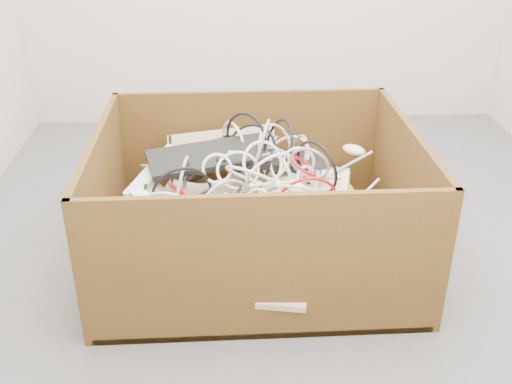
{
  "coord_description": "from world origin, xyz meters",
  "views": [
    {
      "loc": [
        -0.3,
        -2.29,
        1.43
      ],
      "look_at": [
        -0.17,
        -0.13,
        0.3
      ],
      "focal_mm": 42.37,
      "sensor_mm": 36.0,
      "label": 1
    }
  ],
  "objects": [
    {
      "name": "mice_scatter",
      "position": [
        -0.22,
        -0.15,
        0.36
      ],
      "size": [
        1.0,
        0.68,
        0.17
      ],
      "color": "beige",
      "rests_on": "keyboard_pile"
    },
    {
      "name": "keyboard_pile",
      "position": [
        -0.2,
        -0.12,
        0.28
      ],
      "size": [
        1.16,
        0.98,
        0.38
      ],
      "color": "#C9B88E",
      "rests_on": "cardboard_box"
    },
    {
      "name": "power_strip_left",
      "position": [
        -0.58,
        -0.1,
        0.38
      ],
      "size": [
        0.21,
        0.31,
        0.13
      ],
      "primitive_type": "cube",
      "rotation": [
        0.14,
        -0.26,
        1.05
      ],
      "color": "silver",
      "rests_on": "keyboard_pile"
    },
    {
      "name": "ground",
      "position": [
        0.0,
        0.0,
        0.0
      ],
      "size": [
        3.0,
        3.0,
        0.0
      ],
      "primitive_type": "plane",
      "color": "#565659",
      "rests_on": "ground"
    },
    {
      "name": "power_strip_right",
      "position": [
        -0.52,
        -0.39,
        0.35
      ],
      "size": [
        0.27,
        0.26,
        0.1
      ],
      "primitive_type": "cube",
      "rotation": [
        -0.1,
        0.17,
        -0.77
      ],
      "color": "silver",
      "rests_on": "keyboard_pile"
    },
    {
      "name": "cardboard_box",
      "position": [
        -0.19,
        -0.15,
        0.14
      ],
      "size": [
        1.24,
        1.03,
        0.58
      ],
      "color": "#3E270F",
      "rests_on": "ground"
    },
    {
      "name": "vga_plug",
      "position": [
        0.07,
        -0.1,
        0.37
      ],
      "size": [
        0.06,
        0.06,
        0.03
      ],
      "primitive_type": "cube",
      "rotation": [
        0.09,
        0.14,
        -0.52
      ],
      "color": "#0D0DC6",
      "rests_on": "keyboard_pile"
    },
    {
      "name": "cable_tangle",
      "position": [
        -0.22,
        -0.17,
        0.4
      ],
      "size": [
        1.04,
        0.88,
        0.44
      ],
      "color": "gray",
      "rests_on": "keyboard_pile"
    }
  ]
}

